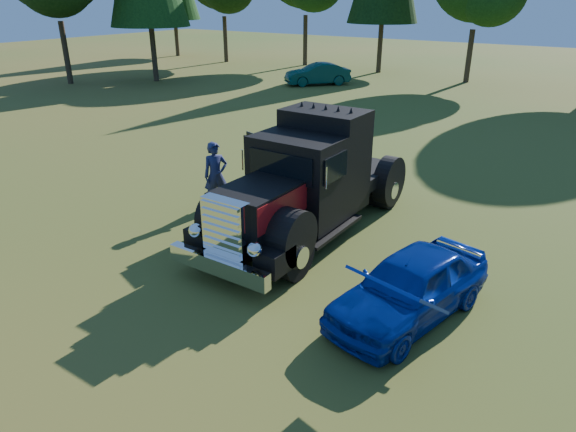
{
  "coord_description": "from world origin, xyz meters",
  "views": [
    {
      "loc": [
        5.99,
        -7.08,
        5.65
      ],
      "look_at": [
        0.01,
        1.77,
        0.98
      ],
      "focal_mm": 32.0,
      "sensor_mm": 36.0,
      "label": 1
    }
  ],
  "objects_px": {
    "diamond_t_truck": "(306,185)",
    "spectator_far": "(270,178)",
    "spectator_near": "(216,175)",
    "distant_teal_car": "(318,74)",
    "hotrod_coupe": "(410,286)"
  },
  "relations": [
    {
      "from": "diamond_t_truck",
      "to": "spectator_far",
      "type": "xyz_separation_m",
      "value": [
        -1.59,
        0.7,
        -0.33
      ]
    },
    {
      "from": "hotrod_coupe",
      "to": "spectator_near",
      "type": "distance_m",
      "value": 6.94
    },
    {
      "from": "hotrod_coupe",
      "to": "spectator_far",
      "type": "bearing_deg",
      "value": 151.96
    },
    {
      "from": "diamond_t_truck",
      "to": "spectator_far",
      "type": "height_order",
      "value": "diamond_t_truck"
    },
    {
      "from": "diamond_t_truck",
      "to": "distant_teal_car",
      "type": "bearing_deg",
      "value": 120.26
    },
    {
      "from": "diamond_t_truck",
      "to": "spectator_far",
      "type": "distance_m",
      "value": 1.77
    },
    {
      "from": "diamond_t_truck",
      "to": "hotrod_coupe",
      "type": "bearing_deg",
      "value": -29.82
    },
    {
      "from": "diamond_t_truck",
      "to": "hotrod_coupe",
      "type": "height_order",
      "value": "diamond_t_truck"
    },
    {
      "from": "diamond_t_truck",
      "to": "spectator_near",
      "type": "bearing_deg",
      "value": 179.0
    },
    {
      "from": "hotrod_coupe",
      "to": "spectator_far",
      "type": "relative_size",
      "value": 2.24
    },
    {
      "from": "distant_teal_car",
      "to": "spectator_near",
      "type": "bearing_deg",
      "value": -24.6
    },
    {
      "from": "spectator_near",
      "to": "distant_teal_car",
      "type": "relative_size",
      "value": 0.45
    },
    {
      "from": "diamond_t_truck",
      "to": "spectator_near",
      "type": "xyz_separation_m",
      "value": [
        -3.01,
        0.05,
        -0.33
      ]
    },
    {
      "from": "spectator_near",
      "to": "spectator_far",
      "type": "distance_m",
      "value": 1.56
    },
    {
      "from": "diamond_t_truck",
      "to": "spectator_far",
      "type": "bearing_deg",
      "value": 156.19
    }
  ]
}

